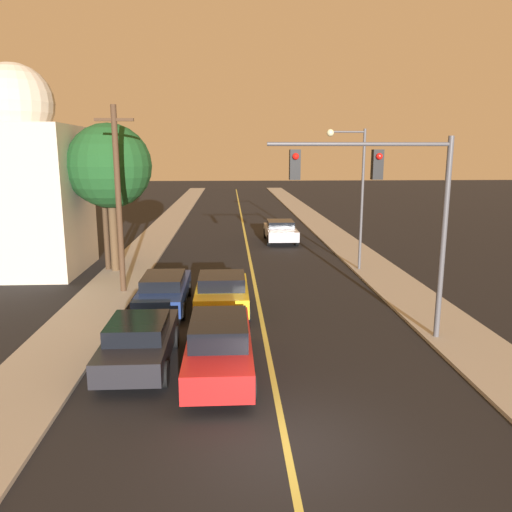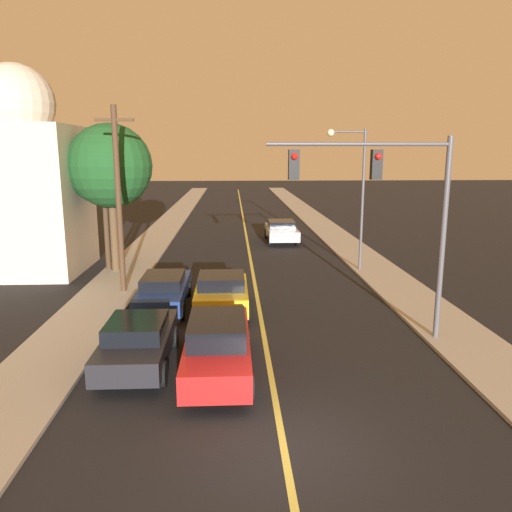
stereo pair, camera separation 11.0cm
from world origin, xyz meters
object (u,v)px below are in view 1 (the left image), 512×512
car_outer_lane_front (139,341)px  streetlamp_right (354,180)px  car_near_lane_second (222,292)px  car_near_lane_front (219,344)px  domed_building_left (22,183)px  tree_left_far (102,169)px  tree_left_near (110,166)px  car_outer_lane_second (164,290)px  utility_pole_left (118,197)px  traffic_signal_mast (389,195)px  car_far_oncoming (280,231)px

car_outer_lane_front → streetlamp_right: streetlamp_right is taller
car_near_lane_second → car_outer_lane_front: car_near_lane_second is taller
car_near_lane_front → car_outer_lane_front: size_ratio=1.18×
car_outer_lane_front → domed_building_left: domed_building_left is taller
tree_left_far → tree_left_near: bearing=-28.4°
car_near_lane_front → car_near_lane_second: size_ratio=1.29×
car_outer_lane_second → tree_left_far: bearing=120.2°
streetlamp_right → utility_pole_left: (-10.92, -3.60, -0.47)m
car_near_lane_second → tree_left_far: tree_left_far is taller
streetlamp_right → car_outer_lane_second: bearing=-147.0°
tree_left_near → traffic_signal_mast: bearing=-43.0°
car_far_oncoming → car_near_lane_second: bearing=76.0°
car_near_lane_front → car_far_oncoming: size_ratio=1.09×
car_outer_lane_second → tree_left_near: (-3.27, 6.10, 4.65)m
car_outer_lane_front → domed_building_left: 14.95m
utility_pole_left → traffic_signal_mast: bearing=-32.6°
streetlamp_right → tree_left_far: 12.57m
car_far_oncoming → streetlamp_right: bearing=107.3°
domed_building_left → car_far_oncoming: bearing=29.8°
car_far_oncoming → tree_left_far: (-9.79, -8.26, 4.47)m
domed_building_left → car_outer_lane_second: bearing=-40.4°
car_near_lane_front → utility_pole_left: (-4.35, 8.30, 3.35)m
car_outer_lane_second → car_far_oncoming: (6.10, 14.59, 0.05)m
car_near_lane_front → utility_pole_left: size_ratio=0.66×
streetlamp_right → tree_left_far: streetlamp_right is taller
car_near_lane_second → tree_left_near: (-5.56, 6.78, 4.59)m
car_near_lane_second → traffic_signal_mast: (5.26, -3.30, 3.97)m
traffic_signal_mast → tree_left_far: (-11.24, 10.31, 0.49)m
car_far_oncoming → domed_building_left: size_ratio=0.46×
tree_left_near → tree_left_far: size_ratio=1.06×
car_near_lane_front → streetlamp_right: (6.56, 11.90, 3.82)m
car_near_lane_second → domed_building_left: (-10.08, 7.30, 3.77)m
car_far_oncoming → utility_pole_left: (-8.16, -12.43, 3.43)m
car_outer_lane_second → traffic_signal_mast: size_ratio=0.76×
utility_pole_left → car_outer_lane_front: bearing=-75.1°
car_far_oncoming → utility_pole_left: 15.26m
car_outer_lane_second → streetlamp_right: streetlamp_right is taller
car_near_lane_front → traffic_signal_mast: size_ratio=0.80×
utility_pole_left → tree_left_far: utility_pole_left is taller
car_near_lane_front → domed_building_left: domed_building_left is taller
traffic_signal_mast → car_outer_lane_front: bearing=-168.1°
traffic_signal_mast → streetlamp_right: streetlamp_right is taller
tree_left_far → domed_building_left: domed_building_left is taller
car_outer_lane_second → tree_left_near: bearing=118.2°
car_near_lane_second → tree_left_far: 10.24m
car_far_oncoming → streetlamp_right: (2.75, -8.83, 3.90)m
car_outer_lane_second → car_near_lane_second: bearing=-16.5°
utility_pole_left → tree_left_near: size_ratio=1.07×
utility_pole_left → tree_left_near: utility_pole_left is taller
car_near_lane_second → car_far_oncoming: (3.81, 15.26, -0.01)m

